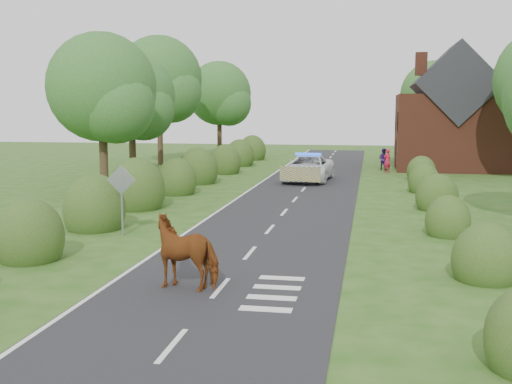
% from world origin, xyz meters
% --- Properties ---
extents(ground, '(120.00, 120.00, 0.00)m').
position_xyz_m(ground, '(0.00, 0.00, 0.00)').
color(ground, '#255413').
extents(road, '(6.00, 70.00, 0.02)m').
position_xyz_m(road, '(0.00, 15.00, 0.01)').
color(road, black).
rests_on(road, ground).
extents(road_markings, '(4.96, 70.00, 0.01)m').
position_xyz_m(road_markings, '(-1.60, 12.93, 0.03)').
color(road_markings, white).
rests_on(road_markings, road).
extents(hedgerow_left, '(2.75, 50.41, 3.00)m').
position_xyz_m(hedgerow_left, '(-6.51, 11.69, 0.75)').
color(hedgerow_left, '#284315').
rests_on(hedgerow_left, ground).
extents(hedgerow_right, '(2.10, 45.78, 2.10)m').
position_xyz_m(hedgerow_right, '(6.60, 11.21, 0.55)').
color(hedgerow_right, '#284315').
rests_on(hedgerow_right, ground).
extents(tree_left_a, '(5.74, 5.60, 8.38)m').
position_xyz_m(tree_left_a, '(-9.75, 11.86, 5.34)').
color(tree_left_a, '#332316').
rests_on(tree_left_a, ground).
extents(tree_left_b, '(5.74, 5.60, 8.07)m').
position_xyz_m(tree_left_b, '(-11.25, 19.86, 5.04)').
color(tree_left_b, '#332316').
rests_on(tree_left_b, ground).
extents(tree_left_c, '(6.97, 6.80, 10.22)m').
position_xyz_m(tree_left_c, '(-12.70, 29.83, 6.53)').
color(tree_left_c, '#332316').
rests_on(tree_left_c, ground).
extents(tree_left_d, '(6.15, 6.00, 8.89)m').
position_xyz_m(tree_left_d, '(-10.23, 39.85, 5.64)').
color(tree_left_d, '#332316').
rests_on(tree_left_d, ground).
extents(tree_right_c, '(6.15, 6.00, 8.58)m').
position_xyz_m(tree_right_c, '(9.27, 37.85, 5.34)').
color(tree_right_c, '#332316').
rests_on(tree_right_c, ground).
extents(road_sign, '(1.06, 0.08, 2.53)m').
position_xyz_m(road_sign, '(-5.00, 2.00, 1.65)').
color(road_sign, gray).
rests_on(road_sign, ground).
extents(house, '(8.00, 7.40, 9.17)m').
position_xyz_m(house, '(9.49, 30.00, 3.79)').
color(house, brown).
rests_on(house, ground).
extents(cow, '(2.29, 1.38, 1.55)m').
position_xyz_m(cow, '(-0.86, -3.93, 0.77)').
color(cow, brown).
rests_on(cow, ground).
extents(police_van, '(3.02, 5.96, 1.75)m').
position_xyz_m(police_van, '(-0.16, 20.35, 0.80)').
color(police_van, white).
rests_on(police_van, ground).
extents(pedestrian_red, '(0.72, 0.71, 1.68)m').
position_xyz_m(pedestrian_red, '(4.79, 26.43, 0.84)').
color(pedestrian_red, red).
rests_on(pedestrian_red, ground).
extents(pedestrian_purple, '(0.96, 0.89, 1.59)m').
position_xyz_m(pedestrian_purple, '(4.56, 28.58, 0.79)').
color(pedestrian_purple, '#31195B').
rests_on(pedestrian_purple, ground).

